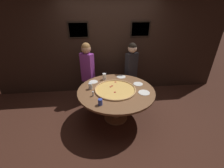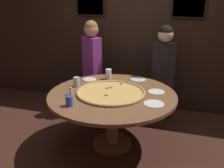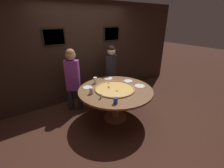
{
  "view_description": "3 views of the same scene",
  "coord_description": "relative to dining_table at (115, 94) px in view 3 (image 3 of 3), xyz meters",
  "views": [
    {
      "loc": [
        -0.36,
        -2.68,
        2.29
      ],
      "look_at": [
        -0.08,
        0.05,
        0.86
      ],
      "focal_mm": 24.0,
      "sensor_mm": 36.0,
      "label": 1
    },
    {
      "loc": [
        0.84,
        -2.76,
        1.9
      ],
      "look_at": [
        -0.03,
        0.1,
        0.83
      ],
      "focal_mm": 40.0,
      "sensor_mm": 36.0,
      "label": 2
    },
    {
      "loc": [
        -1.69,
        -2.39,
        2.11
      ],
      "look_at": [
        -0.12,
        -0.04,
        0.9
      ],
      "focal_mm": 24.0,
      "sensor_mm": 36.0,
      "label": 3
    }
  ],
  "objects": [
    {
      "name": "drink_cup_centre_back",
      "position": [
        -0.53,
        0.1,
        0.19
      ],
      "size": [
        0.08,
        0.08,
        0.13
      ],
      "primitive_type": "cylinder",
      "color": "silver",
      "rests_on": "dining_table"
    },
    {
      "name": "back_wall",
      "position": [
        0.0,
        1.4,
        0.69
      ],
      "size": [
        6.4,
        0.08,
        2.6
      ],
      "color": "black",
      "rests_on": "ground_plane"
    },
    {
      "name": "white_plate_far_back",
      "position": [
        0.2,
        0.62,
        0.13
      ],
      "size": [
        0.22,
        0.22,
        0.01
      ],
      "primitive_type": "cylinder",
      "color": "white",
      "rests_on": "dining_table"
    },
    {
      "name": "diner_centre_back",
      "position": [
        -0.61,
        0.9,
        0.26
      ],
      "size": [
        0.39,
        0.33,
        1.53
      ],
      "rotation": [
        0.0,
        0.0,
        2.54
      ],
      "color": "#232328",
      "rests_on": "ground_plane"
    },
    {
      "name": "dining_table",
      "position": [
        0.0,
        0.0,
        0.0
      ],
      "size": [
        1.6,
        1.6,
        0.74
      ],
      "color": "brown",
      "rests_on": "ground_plane"
    },
    {
      "name": "white_plate_left_side",
      "position": [
        -0.47,
        0.41,
        0.13
      ],
      "size": [
        0.19,
        0.19,
        0.01
      ],
      "primitive_type": "cylinder",
      "color": "white",
      "rests_on": "dining_table"
    },
    {
      "name": "ground_plane",
      "position": [
        0.0,
        0.0,
        -0.61
      ],
      "size": [
        24.0,
        24.0,
        0.0
      ],
      "primitive_type": "plane",
      "color": "#422319"
    },
    {
      "name": "condiment_shaker",
      "position": [
        -0.47,
        -0.19,
        0.18
      ],
      "size": [
        0.04,
        0.04,
        0.1
      ],
      "color": "silver",
      "rests_on": "dining_table"
    },
    {
      "name": "drink_cup_by_shaker",
      "position": [
        -0.21,
        0.52,
        0.2
      ],
      "size": [
        0.08,
        0.08,
        0.15
      ],
      "primitive_type": "cylinder",
      "color": "white",
      "rests_on": "dining_table"
    },
    {
      "name": "white_plate_right_side",
      "position": [
        0.52,
        0.2,
        0.13
      ],
      "size": [
        0.21,
        0.21,
        0.01
      ],
      "primitive_type": "cylinder",
      "color": "white",
      "rests_on": "dining_table"
    },
    {
      "name": "white_plate_beside_cup",
      "position": [
        0.54,
        -0.17,
        0.13
      ],
      "size": [
        0.23,
        0.23,
        0.01
      ],
      "primitive_type": "cylinder",
      "color": "white",
      "rests_on": "dining_table"
    },
    {
      "name": "drink_cup_beside_pizza",
      "position": [
        -0.34,
        -0.49,
        0.19
      ],
      "size": [
        0.08,
        0.08,
        0.11
      ],
      "primitive_type": "cylinder",
      "color": "#384CB7",
      "rests_on": "dining_table"
    },
    {
      "name": "diner_far_right",
      "position": [
        0.52,
        0.95,
        0.23
      ],
      "size": [
        0.39,
        0.3,
        1.49
      ],
      "rotation": [
        0.0,
        0.0,
        -2.64
      ],
      "color": "#232328",
      "rests_on": "ground_plane"
    },
    {
      "name": "giant_pizza",
      "position": [
        -0.02,
        0.0,
        0.14
      ],
      "size": [
        0.86,
        0.86,
        0.03
      ],
      "color": "#EAB75B",
      "rests_on": "dining_table"
    }
  ]
}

